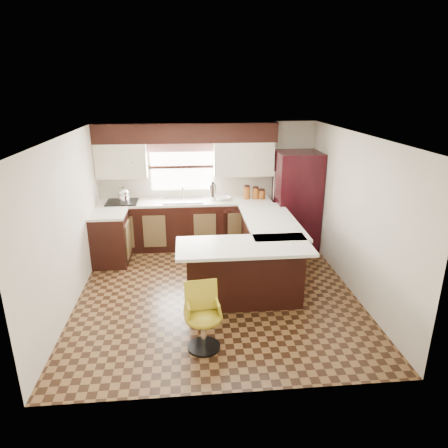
{
  "coord_description": "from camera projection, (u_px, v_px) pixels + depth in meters",
  "views": [
    {
      "loc": [
        -0.4,
        -5.54,
        3.05
      ],
      "look_at": [
        0.16,
        0.45,
        0.95
      ],
      "focal_mm": 32.0,
      "sensor_mm": 36.0,
      "label": 1
    }
  ],
  "objects": [
    {
      "name": "counter_left",
      "position": [
        108.0,
        214.0,
        6.96
      ],
      "size": [
        0.6,
        0.7,
        0.04
      ],
      "primitive_type": "cube",
      "color": "silver",
      "rests_on": "base_cab_left"
    },
    {
      "name": "counter_pen_return",
      "position": [
        244.0,
        246.0,
        5.56
      ],
      "size": [
        1.89,
        0.84,
        0.04
      ],
      "primitive_type": "cube",
      "color": "silver",
      "rests_on": "peninsula_return"
    },
    {
      "name": "sink",
      "position": [
        183.0,
        200.0,
        7.66
      ],
      "size": [
        0.75,
        0.45,
        0.03
      ],
      "primitive_type": "cube",
      "color": "#B2B2B7",
      "rests_on": "counter_back"
    },
    {
      "name": "wall_right",
      "position": [
        354.0,
        214.0,
        6.04
      ],
      "size": [
        0.0,
        4.4,
        4.4
      ],
      "primitive_type": "plane",
      "rotation": [
        1.57,
        0.0,
        -1.57
      ],
      "color": "beige",
      "rests_on": "floor"
    },
    {
      "name": "percolator",
      "position": [
        213.0,
        192.0,
        7.68
      ],
      "size": [
        0.14,
        0.14,
        0.33
      ],
      "primitive_type": "cylinder",
      "color": "silver",
      "rests_on": "counter_back"
    },
    {
      "name": "kettle",
      "position": [
        124.0,
        194.0,
        7.51
      ],
      "size": [
        0.21,
        0.21,
        0.28
      ],
      "primitive_type": null,
      "color": "silver",
      "rests_on": "cooktop"
    },
    {
      "name": "wall_back",
      "position": [
        208.0,
        184.0,
        7.92
      ],
      "size": [
        4.4,
        0.0,
        4.4
      ],
      "primitive_type": "plane",
      "rotation": [
        1.57,
        0.0,
        0.0
      ],
      "color": "beige",
      "rests_on": "floor"
    },
    {
      "name": "counter_pen_long",
      "position": [
        270.0,
        221.0,
        6.62
      ],
      "size": [
        0.84,
        1.95,
        0.04
      ],
      "primitive_type": "cube",
      "color": "silver",
      "rests_on": "peninsula_long"
    },
    {
      "name": "ceiling",
      "position": [
        216.0,
        135.0,
        5.46
      ],
      "size": [
        4.4,
        4.4,
        0.0
      ],
      "primitive_type": "plane",
      "rotation": [
        3.14,
        0.0,
        0.0
      ],
      "color": "silver",
      "rests_on": "wall_back"
    },
    {
      "name": "soffit",
      "position": [
        186.0,
        133.0,
        7.39
      ],
      "size": [
        3.4,
        0.35,
        0.36
      ],
      "primitive_type": "cube",
      "color": "black",
      "rests_on": "wall_back"
    },
    {
      "name": "counter_back",
      "position": [
        186.0,
        202.0,
        7.69
      ],
      "size": [
        3.3,
        0.6,
        0.04
      ],
      "primitive_type": "cube",
      "color": "silver",
      "rests_on": "base_cab_back"
    },
    {
      "name": "bar_chair",
      "position": [
        203.0,
        319.0,
        4.77
      ],
      "size": [
        0.49,
        0.49,
        0.83
      ],
      "primitive_type": null,
      "rotation": [
        0.0,
        0.0,
        0.11
      ],
      "color": "gold",
      "rests_on": "floor"
    },
    {
      "name": "wall_left",
      "position": [
        69.0,
        223.0,
        5.67
      ],
      "size": [
        0.0,
        4.4,
        4.4
      ],
      "primitive_type": "plane",
      "rotation": [
        1.57,
        0.0,
        1.57
      ],
      "color": "beige",
      "rests_on": "floor"
    },
    {
      "name": "upper_cab_right",
      "position": [
        243.0,
        159.0,
        7.65
      ],
      "size": [
        1.14,
        0.35,
        0.64
      ],
      "primitive_type": "cube",
      "color": "beige",
      "rests_on": "wall_back"
    },
    {
      "name": "valance",
      "position": [
        181.0,
        147.0,
        7.58
      ],
      "size": [
        1.3,
        0.06,
        0.18
      ],
      "primitive_type": "cube",
      "color": "#D19B93",
      "rests_on": "wall_back"
    },
    {
      "name": "dishwasher",
      "position": [
        239.0,
        229.0,
        7.67
      ],
      "size": [
        0.58,
        0.03,
        0.78
      ],
      "primitive_type": "cube",
      "color": "black",
      "rests_on": "floor"
    },
    {
      "name": "canister_med",
      "position": [
        256.0,
        193.0,
        7.79
      ],
      "size": [
        0.12,
        0.12,
        0.21
      ],
      "primitive_type": "cylinder",
      "color": "#904B1A",
      "rests_on": "counter_back"
    },
    {
      "name": "refrigerator",
      "position": [
        296.0,
        201.0,
        7.69
      ],
      "size": [
        0.81,
        0.78,
        1.89
      ],
      "primitive_type": "cube",
      "color": "black",
      "rests_on": "floor"
    },
    {
      "name": "mixing_bowl",
      "position": [
        225.0,
        198.0,
        7.74
      ],
      "size": [
        0.26,
        0.26,
        0.06
      ],
      "primitive_type": "imported",
      "rotation": [
        0.0,
        0.0,
        0.04
      ],
      "color": "white",
      "rests_on": "counter_back"
    },
    {
      "name": "floor",
      "position": [
        217.0,
        291.0,
        6.25
      ],
      "size": [
        4.4,
        4.4,
        0.0
      ],
      "primitive_type": "plane",
      "color": "#49301A",
      "rests_on": "ground"
    },
    {
      "name": "base_cab_left",
      "position": [
        111.0,
        239.0,
        7.12
      ],
      "size": [
        0.6,
        0.7,
        0.9
      ],
      "primitive_type": "cube",
      "color": "black",
      "rests_on": "floor"
    },
    {
      "name": "peninsula_long",
      "position": [
        266.0,
        247.0,
        6.77
      ],
      "size": [
        0.6,
        1.95,
        0.9
      ],
      "primitive_type": "cube",
      "color": "black",
      "rests_on": "floor"
    },
    {
      "name": "upper_cab_left",
      "position": [
        121.0,
        161.0,
        7.44
      ],
      "size": [
        0.94,
        0.35,
        0.64
      ],
      "primitive_type": "cube",
      "color": "beige",
      "rests_on": "wall_back"
    },
    {
      "name": "wall_front",
      "position": [
        233.0,
        291.0,
        3.79
      ],
      "size": [
        4.4,
        0.0,
        4.4
      ],
      "primitive_type": "plane",
      "rotation": [
        -1.57,
        0.0,
        0.0
      ],
      "color": "beige",
      "rests_on": "floor"
    },
    {
      "name": "cooktop",
      "position": [
        122.0,
        202.0,
        7.56
      ],
      "size": [
        0.58,
        0.5,
        0.02
      ],
      "primitive_type": "cube",
      "color": "black",
      "rests_on": "counter_back"
    },
    {
      "name": "peninsula_return",
      "position": [
        244.0,
        274.0,
        5.8
      ],
      "size": [
        1.65,
        0.6,
        0.9
      ],
      "primitive_type": "cube",
      "color": "black",
      "rests_on": "floor"
    },
    {
      "name": "base_cab_back",
      "position": [
        186.0,
        225.0,
        7.85
      ],
      "size": [
        3.3,
        0.6,
        0.9
      ],
      "primitive_type": "cube",
      "color": "black",
      "rests_on": "floor"
    },
    {
      "name": "canister_large",
      "position": [
        247.0,
        193.0,
        7.77
      ],
      "size": [
        0.13,
        0.13,
        0.24
      ],
      "primitive_type": "cylinder",
      "color": "#904B1A",
      "rests_on": "counter_back"
    },
    {
      "name": "window_pane",
      "position": [
        182.0,
        167.0,
        7.74
      ],
      "size": [
        1.2,
        0.02,
        0.9
      ],
      "primitive_type": "cube",
      "color": "white",
      "rests_on": "wall_back"
    },
    {
      "name": "canister_small",
      "position": [
        262.0,
        195.0,
        7.81
      ],
      "size": [
        0.14,
        0.14,
        0.16
      ],
      "primitive_type": "cylinder",
      "color": "#904B1A",
      "rests_on": "counter_back"
    }
  ]
}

